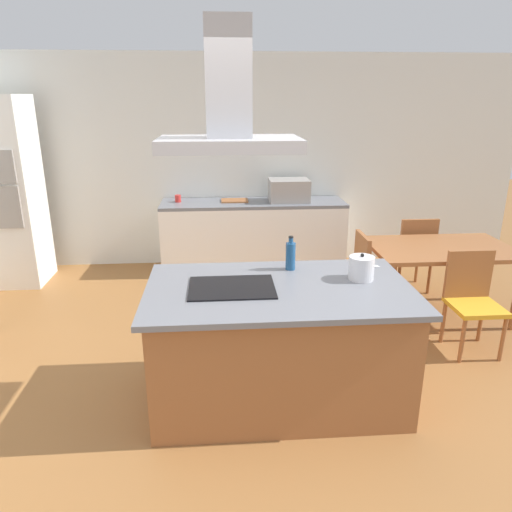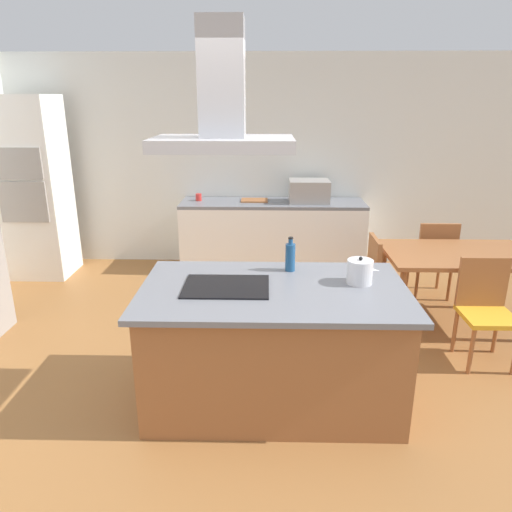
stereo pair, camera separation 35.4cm
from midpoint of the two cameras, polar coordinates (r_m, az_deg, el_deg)
The scene contains 16 objects.
ground at distance 5.11m, azimuth -1.44°, elevation -6.74°, with size 16.00×16.00×0.00m, color #936033.
wall_back at distance 6.43m, azimuth -2.39°, elevation 11.07°, with size 7.20×0.10×2.70m, color silver.
kitchen_island at distance 3.57m, azimuth -0.19°, elevation -10.40°, with size 1.88×1.10×0.90m.
cooktop at distance 3.37m, azimuth -5.90°, elevation -3.80°, with size 0.60×0.44×0.01m, color black.
tea_kettle at distance 3.54m, azimuth 9.68°, elevation -1.46°, with size 0.24×0.18×0.20m.
olive_oil_bottle at distance 3.68m, azimuth 1.39°, elevation 0.03°, with size 0.08×0.08×0.27m.
back_counter at distance 6.25m, azimuth -1.96°, elevation 2.42°, with size 2.34×0.62×0.90m.
countertop_microwave at distance 6.15m, azimuth 2.28°, elevation 7.80°, with size 0.50×0.38×0.28m, color #9E9993.
coffee_mug_red at distance 6.22m, azimuth -10.90°, elevation 6.71°, with size 0.08×0.08×0.09m, color red.
cutting_board at distance 6.18m, azimuth -4.21°, elevation 6.59°, with size 0.34×0.24×0.02m, color #995B33.
wall_oven_stack at distance 6.44m, azimuth -29.04°, elevation 6.55°, with size 0.70×0.66×2.20m.
dining_table at distance 5.09m, azimuth 19.31°, elevation 0.14°, with size 1.40×0.90×0.75m.
chair_at_left_end at distance 4.85m, azimuth 9.15°, elevation -1.90°, with size 0.42×0.42×0.89m.
chair_facing_back_wall at distance 5.72m, azimuth 16.57°, elevation 0.72°, with size 0.42×0.42×0.89m.
chair_facing_island at distance 4.58m, azimuth 22.32°, elevation -4.36°, with size 0.42×0.42×0.89m.
range_hood at distance 3.12m, azimuth -6.65°, elevation 16.96°, with size 0.90×0.55×0.78m.
Camera 1 is at (-0.41, -3.11, 2.18)m, focal length 33.63 mm.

